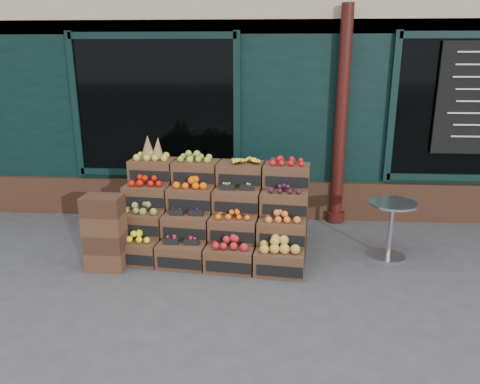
{
  "coord_description": "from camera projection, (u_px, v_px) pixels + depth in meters",
  "views": [
    {
      "loc": [
        0.2,
        -4.94,
        2.54
      ],
      "look_at": [
        -0.2,
        0.7,
        0.85
      ],
      "focal_mm": 35.0,
      "sensor_mm": 36.0,
      "label": 1
    }
  ],
  "objects": [
    {
      "name": "ground",
      "position": [
        253.0,
        279.0,
        5.46
      ],
      "size": [
        60.0,
        60.0,
        0.0
      ],
      "primitive_type": "plane",
      "color": "#404042",
      "rests_on": "ground"
    },
    {
      "name": "shop_facade",
      "position": [
        265.0,
        60.0,
        9.66
      ],
      "size": [
        12.0,
        6.24,
        4.8
      ],
      "color": "black",
      "rests_on": "ground"
    },
    {
      "name": "bistro_table",
      "position": [
        391.0,
        223.0,
        5.91
      ],
      "size": [
        0.59,
        0.59,
        0.75
      ],
      "rotation": [
        0.0,
        0.0,
        0.41
      ],
      "color": "#B1B2B8",
      "rests_on": "ground"
    },
    {
      "name": "spare_crates",
      "position": [
        105.0,
        233.0,
        5.62
      ],
      "size": [
        0.47,
        0.33,
        0.92
      ],
      "rotation": [
        0.0,
        0.0,
        -0.02
      ],
      "color": "#4C2F1E",
      "rests_on": "ground"
    },
    {
      "name": "shopkeeper",
      "position": [
        140.0,
        153.0,
        7.85
      ],
      "size": [
        0.78,
        0.64,
        1.85
      ],
      "primitive_type": "imported",
      "rotation": [
        0.0,
        0.0,
        3.48
      ],
      "color": "#1A5C29",
      "rests_on": "ground"
    },
    {
      "name": "crate_display",
      "position": [
        214.0,
        218.0,
        6.1
      ],
      "size": [
        2.5,
        1.41,
        1.5
      ],
      "rotation": [
        0.0,
        0.0,
        -0.11
      ],
      "color": "#4C2F1E",
      "rests_on": "ground"
    }
  ]
}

